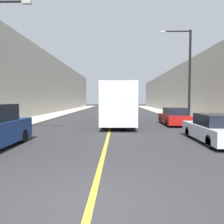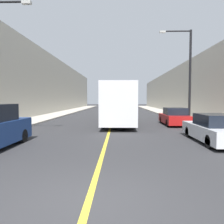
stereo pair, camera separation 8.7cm
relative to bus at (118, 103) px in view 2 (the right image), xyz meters
name	(u,v)px [view 2 (the right image)]	position (x,y,z in m)	size (l,w,h in m)	color
ground_plane	(88,203)	(-0.61, -15.51, -1.85)	(200.00, 200.00, 0.00)	#2D2D30
sidewalk_left	(64,113)	(-8.65, 14.49, -1.77)	(3.13, 72.00, 0.15)	#B2AA9E
sidewalk_right	(166,113)	(7.43, 14.49, -1.77)	(3.13, 72.00, 0.15)	#B2AA9E
building_row_left	(42,85)	(-12.22, 14.49, 2.67)	(4.00, 72.00, 9.04)	#B7B2A3
building_row_right	(189,90)	(10.99, 14.49, 1.80)	(4.00, 72.00, 7.31)	#B7B2A3
road_center_line	(115,113)	(-0.61, 14.49, -1.85)	(0.16, 72.00, 0.01)	gold
bus	(118,103)	(0.00, 0.00, 0.00)	(2.59, 11.41, 3.45)	silver
car_right_near	(214,130)	(4.86, -8.84, -1.19)	(1.77, 4.77, 1.46)	silver
car_right_mid	(174,117)	(4.79, -1.29, -1.17)	(1.88, 4.25, 1.50)	maroon
street_lamp_right	(187,70)	(5.93, -0.85, 2.84)	(2.75, 0.24, 7.96)	black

